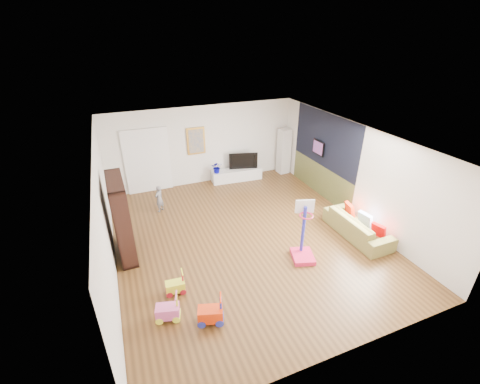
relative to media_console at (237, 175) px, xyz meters
name	(u,v)px	position (x,y,z in m)	size (l,w,h in m)	color
floor	(246,237)	(-1.10, -3.41, -0.21)	(6.50, 7.50, 0.00)	brown
ceiling	(247,139)	(-1.10, -3.41, 2.49)	(6.50, 7.50, 0.00)	white
wall_back	(203,145)	(-1.10, 0.34, 1.14)	(6.50, 0.00, 2.70)	silver
wall_front	(345,298)	(-1.10, -7.16, 1.14)	(6.50, 0.00, 2.70)	silver
wall_left	(105,218)	(-4.35, -3.41, 1.14)	(0.00, 7.50, 2.70)	silver
wall_right	(353,172)	(2.15, -3.41, 1.14)	(0.00, 7.50, 2.70)	silver
navy_accent	(325,140)	(2.14, -2.01, 1.64)	(0.01, 3.20, 1.70)	black
olive_wainscot	(320,180)	(2.14, -2.01, 0.29)	(0.01, 3.20, 1.00)	brown
doorway	(148,162)	(-3.00, 0.30, 0.84)	(1.45, 0.06, 2.10)	white
painting_back	(196,141)	(-1.35, 0.30, 1.34)	(0.62, 0.06, 0.92)	gold
artwork_right	(318,148)	(2.07, -1.81, 1.34)	(0.04, 0.56, 0.46)	#7F3F8C
media_console	(237,175)	(0.00, 0.00, 0.00)	(1.80, 0.45, 0.42)	silver
tall_cabinet	(284,151)	(1.90, 0.02, 0.63)	(0.39, 0.39, 1.68)	silver
bookshelf	(122,218)	(-4.04, -2.92, 0.78)	(0.35, 1.35, 1.98)	black
sofa	(358,226)	(1.66, -4.44, 0.08)	(1.98, 0.78, 0.58)	olive
basketball_hoop	(305,233)	(-0.17, -4.73, 0.53)	(0.51, 0.62, 1.48)	#D11F49
ride_on_yellow	(175,283)	(-3.23, -4.70, 0.05)	(0.39, 0.24, 0.52)	yellow
ride_on_orange	(210,310)	(-2.78, -5.69, 0.10)	(0.46, 0.29, 0.62)	red
ride_on_pink	(167,307)	(-3.50, -5.32, 0.08)	(0.44, 0.27, 0.58)	#DE58A0
child	(159,199)	(-2.95, -1.19, 0.21)	(0.30, 0.20, 0.83)	slate
tv	(243,160)	(0.27, 0.07, 0.50)	(1.02, 0.13, 0.59)	black
vase_plant	(217,167)	(-0.74, -0.02, 0.42)	(0.37, 0.32, 0.42)	#05058E
pillow_left	(378,230)	(1.82, -4.98, 0.25)	(0.09, 0.35, 0.35)	#AC0203
pillow_center	(365,220)	(1.86, -4.47, 0.25)	(0.10, 0.40, 0.40)	white
pillow_right	(350,209)	(1.83, -3.89, 0.25)	(0.10, 0.37, 0.37)	red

